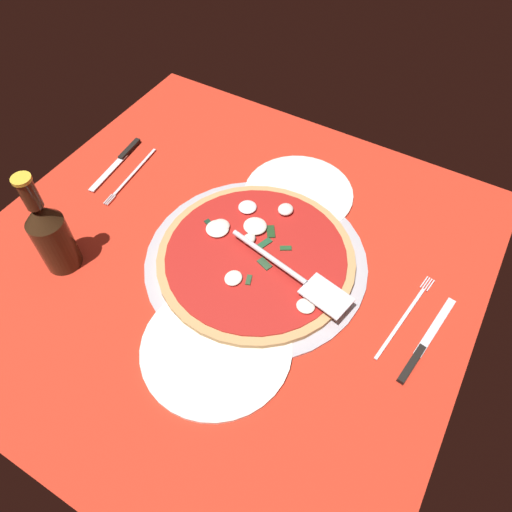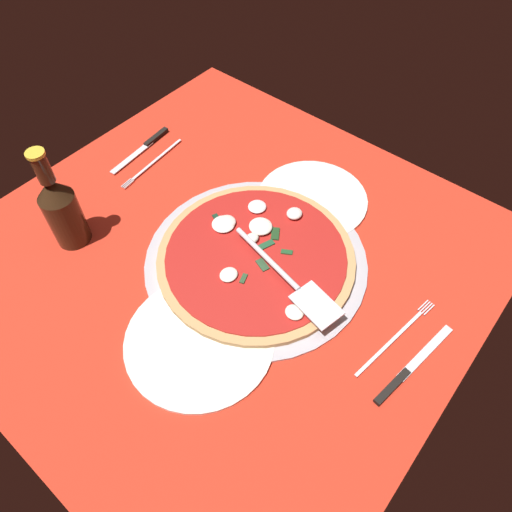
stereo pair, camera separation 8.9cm
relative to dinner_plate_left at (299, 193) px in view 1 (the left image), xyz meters
The scene contains 10 objects.
ground_plane 23.21cm from the dinner_plate_left, 11.52° to the right, with size 93.05×93.05×0.80cm, color red.
checker_pattern 23.19cm from the dinner_plate_left, 11.52° to the right, with size 93.05×93.05×0.10cm.
pizza_pan 20.11cm from the dinner_plate_left, ahead, with size 42.26×42.26×0.88cm, color #B5B2BA.
dinner_plate_left is the anchor object (origin of this frame).
dinner_plate_right 39.44cm from the dinner_plate_left, ahead, with size 25.47×25.47×1.00cm, color white.
pizza 19.93cm from the dinner_plate_left, ahead, with size 37.49×37.49×2.82cm.
pizza_server 24.05cm from the dinner_plate_left, 24.22° to the left, with size 8.49×25.92×1.00cm.
place_setting_near 39.20cm from the dinner_plate_left, 71.45° to the right, with size 21.99×13.50×1.40cm.
place_setting_far 37.85cm from the dinner_plate_left, 58.60° to the left, with size 22.52×13.87×1.40cm.
beer_bottle 49.66cm from the dinner_plate_left, 37.96° to the right, with size 6.59×6.59×22.08cm.
Camera 1 is at (44.18, 33.16, 72.82)cm, focal length 33.24 mm.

